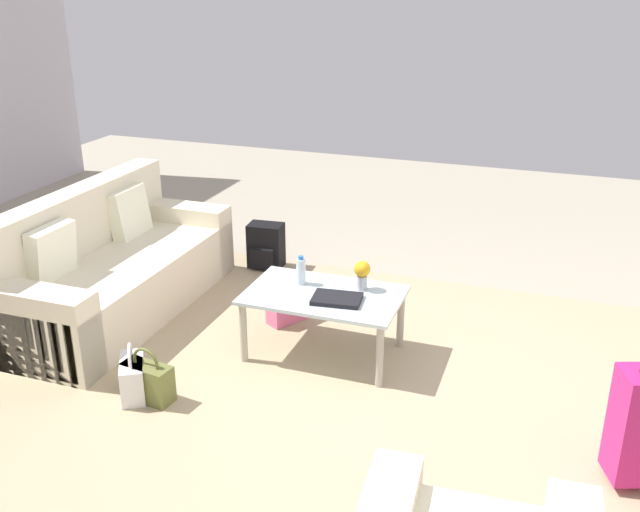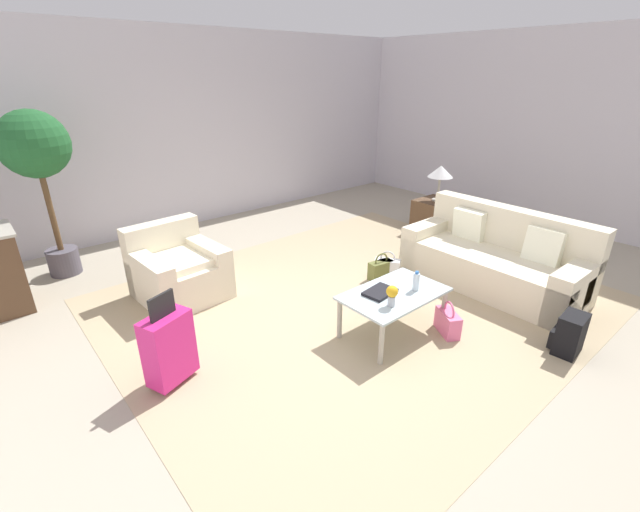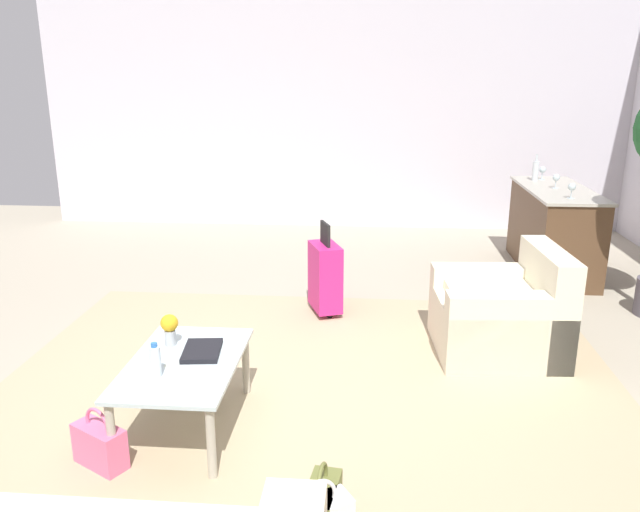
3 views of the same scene
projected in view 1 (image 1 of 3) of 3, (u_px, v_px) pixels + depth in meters
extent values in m
plane|color=#A89E89|center=(358.00, 403.00, 4.36)|extent=(12.00, 12.00, 0.00)
cube|color=tan|center=(255.00, 401.00, 4.37)|extent=(5.20, 4.40, 0.01)
cube|color=beige|center=(119.00, 284.00, 5.46)|extent=(0.90, 2.11, 0.45)
cube|color=beige|center=(78.00, 250.00, 5.48)|extent=(0.22, 2.11, 0.93)
cube|color=beige|center=(180.00, 236.00, 6.25)|extent=(0.90, 0.24, 0.59)
cube|color=beige|center=(34.00, 330.00, 4.62)|extent=(0.90, 0.24, 0.59)
cube|color=white|center=(129.00, 213.00, 5.78)|extent=(0.17, 0.40, 0.41)
cube|color=white|center=(51.00, 254.00, 4.95)|extent=(0.16, 0.40, 0.41)
cube|color=silver|center=(324.00, 295.00, 4.76)|extent=(1.04, 0.65, 0.02)
cylinder|color=#ADA899|center=(380.00, 356.00, 4.46)|extent=(0.05, 0.05, 0.43)
cylinder|color=#ADA899|center=(243.00, 332.00, 4.75)|extent=(0.05, 0.05, 0.43)
cylinder|color=#ADA899|center=(401.00, 319.00, 4.94)|extent=(0.05, 0.05, 0.43)
cylinder|color=#ADA899|center=(276.00, 299.00, 5.23)|extent=(0.05, 0.05, 0.43)
cylinder|color=silver|center=(301.00, 272.00, 4.87)|extent=(0.06, 0.06, 0.18)
cylinder|color=#2D6BBC|center=(301.00, 258.00, 4.83)|extent=(0.04, 0.04, 0.02)
cube|color=black|center=(337.00, 299.00, 4.64)|extent=(0.34, 0.26, 0.03)
cylinder|color=#B2B7BC|center=(362.00, 283.00, 4.80)|extent=(0.07, 0.07, 0.10)
sphere|color=gold|center=(362.00, 269.00, 4.76)|extent=(0.11, 0.11, 0.11)
cylinder|color=black|center=(616.00, 478.00, 3.67)|extent=(0.04, 0.05, 0.05)
cube|color=olive|center=(148.00, 382.00, 4.35)|extent=(0.34, 0.18, 0.24)
torus|color=olive|center=(146.00, 362.00, 4.30)|extent=(0.20, 0.05, 0.20)
cube|color=pink|center=(288.00, 307.00, 5.34)|extent=(0.28, 0.35, 0.24)
torus|color=pink|center=(288.00, 290.00, 5.28)|extent=(0.11, 0.18, 0.20)
cube|color=white|center=(133.00, 378.00, 4.40)|extent=(0.29, 0.35, 0.24)
torus|color=white|center=(131.00, 358.00, 4.34)|extent=(0.12, 0.18, 0.20)
cube|color=black|center=(266.00, 246.00, 6.30)|extent=(0.32, 0.23, 0.40)
cube|color=black|center=(262.00, 259.00, 6.22)|extent=(0.21, 0.08, 0.18)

